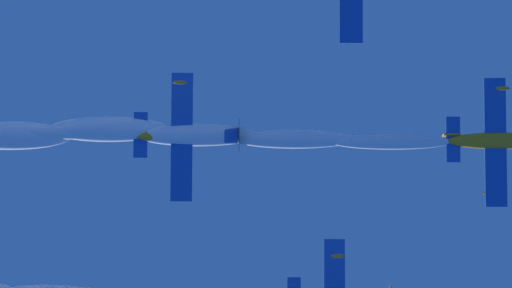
% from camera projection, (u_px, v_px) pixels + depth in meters
% --- Properties ---
extents(airplane_lead, '(8.36, 8.16, 3.51)m').
position_uv_depth(airplane_lead, '(502.00, 141.00, 80.57)').
color(airplane_lead, orange).
extents(airplane_slot_tail, '(8.43, 8.23, 3.47)m').
position_uv_depth(airplane_slot_tail, '(189.00, 136.00, 80.94)').
color(airplane_slot_tail, orange).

